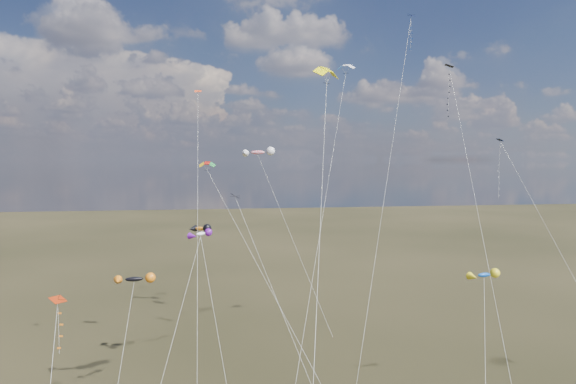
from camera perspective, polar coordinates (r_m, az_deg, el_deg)
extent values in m
cube|color=black|center=(68.10, 17.48, 13.23)|extent=(1.25, 1.30, 0.40)
cylinder|color=silver|center=(53.17, 20.42, -2.47)|extent=(7.19, 28.35, 34.02)
cube|color=#0D0E54|center=(72.43, 13.54, 18.56)|extent=(1.08, 1.06, 0.37)
cylinder|color=silver|center=(56.67, 10.99, 1.72)|extent=(14.26, 23.05, 41.26)
cube|color=black|center=(54.08, -5.88, -0.46)|extent=(0.94, 1.01, 0.41)
cylinder|color=silver|center=(49.20, -1.23, -11.86)|extent=(7.05, 13.74, 18.63)
cube|color=#A42608|center=(41.60, -24.21, -10.84)|extent=(1.31, 1.32, 0.35)
cube|color=#0B1747|center=(65.26, 22.48, 5.37)|extent=(0.73, 0.77, 0.29)
cylinder|color=silver|center=(60.38, 28.26, -6.41)|extent=(4.64, 16.86, 24.76)
cube|color=#E2431A|center=(58.20, -9.98, 10.98)|extent=(0.77, 0.71, 0.33)
cylinder|color=silver|center=(47.98, -10.02, -5.38)|extent=(0.06, 20.63, 29.97)
cylinder|color=silver|center=(34.27, 3.34, -8.92)|extent=(5.60, 19.52, 29.99)
cylinder|color=silver|center=(53.21, 3.90, -2.01)|extent=(11.50, 25.18, 34.47)
cylinder|color=silver|center=(55.14, -3.04, -8.33)|extent=(11.17, 16.27, 22.06)
ellipsoid|color=black|center=(53.07, -16.73, -9.25)|extent=(3.51, 1.34, 1.04)
cylinder|color=silver|center=(50.59, -17.84, -16.26)|extent=(0.93, 8.53, 10.77)
ellipsoid|color=orange|center=(55.95, -9.79, -4.03)|extent=(2.43, 2.23, 1.07)
cylinder|color=silver|center=(52.14, -8.21, -13.04)|extent=(2.86, 10.99, 15.06)
ellipsoid|color=white|center=(47.38, -9.66, -4.60)|extent=(2.02, 2.13, 0.70)
cylinder|color=silver|center=(45.18, -12.59, -15.29)|extent=(4.52, 8.50, 15.71)
ellipsoid|color=red|center=(73.11, -3.39, 4.42)|extent=(4.27, 2.18, 1.45)
cylinder|color=silver|center=(68.90, 0.58, -5.32)|extent=(8.43, 11.26, 23.49)
cube|color=#332316|center=(67.24, 5.06, -15.84)|extent=(0.10, 0.10, 0.12)
ellipsoid|color=#0D4AB8|center=(44.08, 20.96, -8.59)|extent=(2.40, 1.22, 0.87)
cylinder|color=silver|center=(41.80, 21.10, -18.81)|extent=(3.98, 7.93, 13.30)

